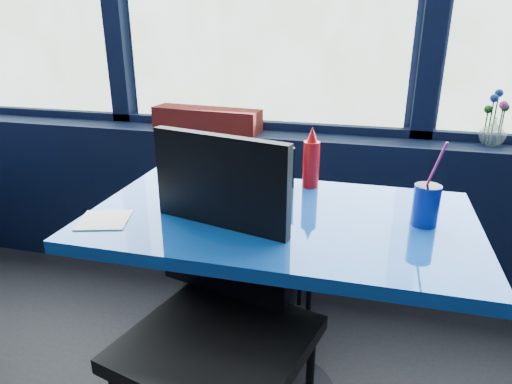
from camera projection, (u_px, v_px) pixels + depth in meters
name	position (u px, v px, depth m)	size (l,w,h in m)	color
window_sill	(257.00, 205.00, 2.42)	(5.00, 0.26, 0.80)	black
near_table	(279.00, 265.00, 1.51)	(1.20, 0.70, 0.75)	black
chair_near_front	(219.00, 296.00, 1.30)	(0.56, 0.57, 1.03)	black
chair_near_back	(256.00, 232.00, 1.86)	(0.49, 0.50, 0.90)	black
planter_box	(207.00, 119.00, 2.29)	(0.55, 0.14, 0.11)	maroon
flower_vase	(493.00, 129.00, 2.01)	(0.14, 0.15, 0.24)	silver
food_basket	(241.00, 201.00, 1.45)	(0.29, 0.29, 0.09)	#BD0C0E
ketchup_bottle	(311.00, 161.00, 1.65)	(0.06, 0.06, 0.22)	#BD0C0E
soda_cup	(426.00, 204.00, 1.35)	(0.08, 0.08, 0.26)	navy
napkin	(104.00, 220.00, 1.39)	(0.15, 0.15, 0.00)	white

